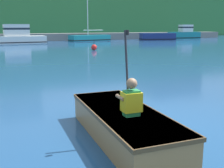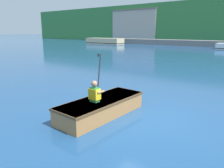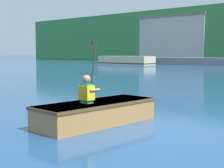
% 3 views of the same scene
% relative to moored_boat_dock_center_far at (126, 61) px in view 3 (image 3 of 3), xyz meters
% --- Properties ---
extents(ground_plane, '(300.00, 300.00, 0.00)m').
position_rel_moored_boat_dock_center_far_xyz_m(ground_plane, '(23.76, -27.72, -0.50)').
color(ground_plane, navy).
extents(waterfront_warehouse_left, '(11.91, 8.97, 7.28)m').
position_rel_moored_boat_dock_center_far_xyz_m(waterfront_warehouse_left, '(-1.22, 16.21, 3.15)').
color(waterfront_warehouse_left, '#B2A899').
rests_on(waterfront_warehouse_left, ground).
extents(moored_boat_dock_center_far, '(7.54, 2.47, 1.07)m').
position_rel_moored_boat_dock_center_far_xyz_m(moored_boat_dock_center_far, '(0.00, 0.00, 0.00)').
color(moored_boat_dock_center_far, '#CCB789').
rests_on(moored_boat_dock_center_far, ground).
extents(rowboat_foreground, '(1.12, 2.95, 0.49)m').
position_rel_moored_boat_dock_center_far_xyz_m(rowboat_foreground, '(22.75, -28.18, -0.23)').
color(rowboat_foreground, '#A3703D').
rests_on(rowboat_foreground, ground).
extents(person_paddler, '(0.37, 0.40, 1.30)m').
position_rel_moored_boat_dock_center_far_xyz_m(person_paddler, '(22.74, -28.49, 0.26)').
color(person_paddler, '#267F3F').
rests_on(person_paddler, rowboat_foreground).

